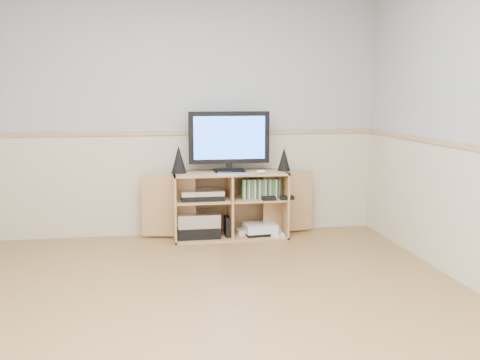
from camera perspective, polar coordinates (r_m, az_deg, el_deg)
name	(u,v)px	position (r m, az deg, el deg)	size (l,w,h in m)	color
room	(188,125)	(3.21, -5.59, 5.89)	(4.04, 4.54, 2.54)	tan
media_cabinet	(229,203)	(5.30, -1.15, -2.49)	(1.72, 0.41, 0.65)	tan
monitor	(229,139)	(5.21, -1.16, 4.37)	(0.79, 0.18, 0.59)	black
speaker_left	(179,159)	(5.15, -6.56, 2.22)	(0.14, 0.14, 0.27)	black
speaker_right	(284,159)	(5.31, 4.71, 2.25)	(0.13, 0.13, 0.23)	black
keyboard	(233,174)	(5.06, -0.71, 0.69)	(0.30, 0.12, 0.01)	silver
mouse	(261,172)	(5.11, 2.27, 0.90)	(0.10, 0.06, 0.04)	white
av_components	(200,217)	(5.24, -4.29, -3.91)	(0.50, 0.30, 0.47)	black
game_consoles	(259,229)	(5.35, 2.00, -5.27)	(0.45, 0.30, 0.11)	white
game_cases	(260,188)	(5.26, 2.16, -0.89)	(0.38, 0.14, 0.19)	#3F8C3F
wall_outlet	(278,173)	(5.52, 4.05, 0.77)	(0.12, 0.03, 0.12)	white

